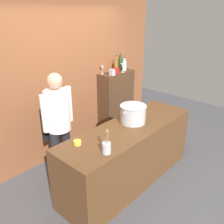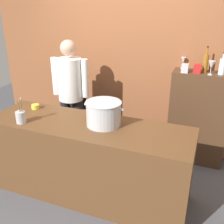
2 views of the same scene
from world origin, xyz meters
The scene contains 14 objects.
ground_plane centered at (0.00, 0.00, 0.00)m, with size 8.00×8.00×0.00m, color #4C4C51.
brick_back_panel centered at (0.00, 1.40, 1.50)m, with size 4.40×0.10×3.00m, color brown.
prep_counter centered at (0.00, 0.00, 0.45)m, with size 2.26×0.70×0.90m, color brown.
bar_cabinet centered at (1.07, 1.19, 0.64)m, with size 0.76×0.32×1.29m, color #472D1C.
chef centered at (-0.63, 0.77, 0.96)m, with size 0.53×0.37×1.66m.
stockpot_large centered at (0.16, 0.06, 1.03)m, with size 0.44×0.38×0.26m.
utensil_crock centered at (-0.69, -0.22, 0.97)m, with size 0.10×0.10×0.29m.
butter_jar centered at (-0.79, 0.17, 0.93)m, with size 0.10×0.10×0.05m, color yellow.
wine_bottle_clear centered at (1.28, 1.15, 1.39)m, with size 0.08×0.08×0.27m.
wine_bottle_amber centered at (1.08, 1.20, 1.41)m, with size 0.06×0.06×0.32m.
wine_glass_tall centered at (1.15, 1.09, 1.40)m, with size 0.08×0.08×0.17m.
wine_glass_wide centered at (0.79, 1.30, 1.39)m, with size 0.07×0.07×0.15m.
spice_tin_red centered at (0.99, 1.13, 1.34)m, with size 0.09×0.09×0.11m, color red.
spice_tin_silver centered at (0.84, 1.09, 1.34)m, with size 0.09×0.09×0.11m, color #B2B2B7.
Camera 2 is at (1.17, -2.28, 2.13)m, focal length 42.17 mm.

